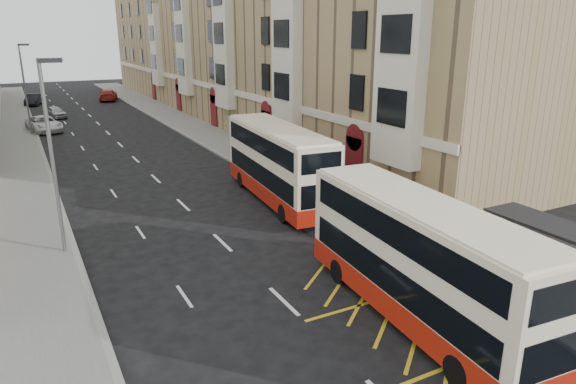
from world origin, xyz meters
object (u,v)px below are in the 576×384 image
white_van (44,124)px  car_dark (33,100)px  double_decker_front (419,261)px  pedestrian_near (467,260)px  bus_shelter (559,245)px  street_lamp_near (52,148)px  car_silver (55,112)px  pedestrian_far (412,235)px  pedestrian_mid (460,230)px  street_lamp_far (25,84)px  car_red (108,95)px  double_decker_rear (278,164)px

white_van → car_dark: 21.10m
double_decker_front → pedestrian_near: double_decker_front is taller
bus_shelter → street_lamp_near: (-14.69, 12.39, 2.50)m
car_dark → car_silver: bearing=-71.2°
car_silver → car_dark: (-1.65, 12.76, 0.09)m
pedestrian_far → bus_shelter: bearing=149.2°
pedestrian_near → pedestrian_mid: bearing=-143.8°
double_decker_front → car_dark: double_decker_front is taller
street_lamp_near → car_silver: size_ratio=2.13×
bus_shelter → car_silver: bus_shelter is taller
pedestrian_near → car_silver: 51.07m
street_lamp_near → double_decker_front: size_ratio=0.77×
street_lamp_near → street_lamp_far: bearing=90.0°
car_dark → street_lamp_near: bearing=-79.8°
white_van → car_red: (9.45, 21.35, 0.03)m
pedestrian_near → car_red: (-2.15, 63.09, -0.33)m
pedestrian_near → car_dark: 63.91m
pedestrian_near → white_van: 43.33m
bus_shelter → pedestrian_near: (-1.94, 2.16, -1.04)m
bus_shelter → double_decker_rear: double_decker_rear is taller
street_lamp_near → pedestrian_far: bearing=-30.0°
car_dark → car_red: 9.45m
bus_shelter → white_van: (-13.54, 43.91, -1.40)m
pedestrian_mid → white_van: (-13.64, 39.44, -0.37)m
pedestrian_mid → car_red: size_ratio=0.36×
street_lamp_near → double_decker_rear: 11.83m
bus_shelter → double_decker_front: 5.23m
white_van → car_silver: (1.65, 8.35, -0.10)m
double_decker_rear → pedestrian_mid: double_decker_rear is taller
double_decker_rear → street_lamp_near: bearing=-164.0°
pedestrian_mid → car_silver: 49.27m
white_van → car_red: size_ratio=1.00×
car_silver → white_van: bearing=-115.4°
double_decker_rear → car_dark: (-10.20, 50.39, -1.41)m
pedestrian_far → car_red: size_ratio=0.34×
pedestrian_near → white_van: (-11.61, 41.75, -0.36)m
pedestrian_mid → pedestrian_far: bearing=174.6°
car_silver → car_red: 15.16m
white_van → street_lamp_far: bearing=-137.6°
double_decker_front → car_silver: bearing=102.2°
double_decker_front → car_dark: bearing=102.1°
bus_shelter → pedestrian_mid: bearing=88.8°
street_lamp_far → car_silver: size_ratio=2.13×
white_van → car_dark: size_ratio=1.20×
street_lamp_near → double_decker_front: (9.65, -11.03, -2.56)m
bus_shelter → pedestrian_near: bearing=131.9°
street_lamp_far → double_decker_front: 42.23m
street_lamp_far → double_decker_front: (9.65, -41.03, -2.56)m
double_decker_rear → car_silver: double_decker_rear is taller
street_lamp_far → double_decker_front: street_lamp_far is taller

